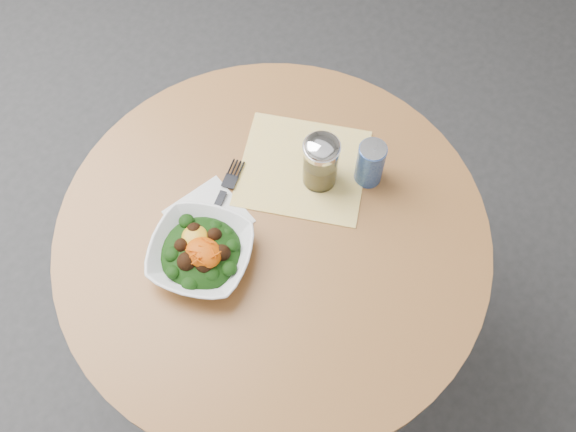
{
  "coord_description": "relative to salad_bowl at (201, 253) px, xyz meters",
  "views": [
    {
      "loc": [
        0.35,
        -0.46,
        1.93
      ],
      "look_at": [
        0.02,
        0.02,
        0.81
      ],
      "focal_mm": 40.0,
      "sensor_mm": 36.0,
      "label": 1
    }
  ],
  "objects": [
    {
      "name": "ground",
      "position": [
        0.08,
        0.12,
        -0.78
      ],
      "size": [
        6.0,
        6.0,
        0.0
      ],
      "primitive_type": "plane",
      "color": "#323235",
      "rests_on": "ground"
    },
    {
      "name": "salad_bowl",
      "position": [
        0.0,
        0.0,
        0.0
      ],
      "size": [
        0.25,
        0.25,
        0.08
      ],
      "color": "white",
      "rests_on": "table"
    },
    {
      "name": "beverage_can",
      "position": [
        0.18,
        0.35,
        0.03
      ],
      "size": [
        0.06,
        0.06,
        0.11
      ],
      "color": "navy",
      "rests_on": "table"
    },
    {
      "name": "paper_napkins",
      "position": [
        -0.04,
        0.07,
        -0.03
      ],
      "size": [
        0.18,
        0.19,
        0.0
      ],
      "color": "white",
      "rests_on": "table"
    },
    {
      "name": "table",
      "position": [
        0.08,
        0.12,
        -0.23
      ],
      "size": [
        0.9,
        0.9,
        0.75
      ],
      "color": "black",
      "rests_on": "ground"
    },
    {
      "name": "spice_shaker",
      "position": [
        0.09,
        0.29,
        0.04
      ],
      "size": [
        0.08,
        0.08,
        0.14
      ],
      "color": "silver",
      "rests_on": "table"
    },
    {
      "name": "cloth_napkin",
      "position": [
        0.05,
        0.29,
        -0.03
      ],
      "size": [
        0.34,
        0.33,
        0.0
      ],
      "primitive_type": "cube",
      "rotation": [
        0.0,
        0.0,
        0.39
      ],
      "color": "#FAB60D",
      "rests_on": "table"
    },
    {
      "name": "fork",
      "position": [
        -0.05,
        0.12,
        -0.02
      ],
      "size": [
        0.08,
        0.22,
        0.0
      ],
      "color": "black",
      "rests_on": "table"
    }
  ]
}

